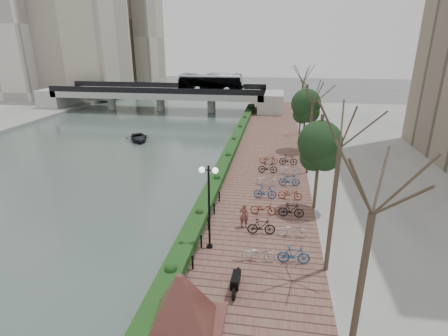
% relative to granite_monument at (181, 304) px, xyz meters
% --- Properties ---
extents(ground, '(220.00, 220.00, 0.00)m').
position_rel_granite_monument_xyz_m(ground, '(-1.92, 2.97, -1.84)').
color(ground, '#59595B').
rests_on(ground, ground).
extents(river_water, '(30.00, 130.00, 0.02)m').
position_rel_granite_monument_xyz_m(river_water, '(-16.92, 27.97, -1.83)').
color(river_water, '#475950').
rests_on(river_water, ground).
extents(promenade, '(8.00, 75.00, 0.50)m').
position_rel_granite_monument_xyz_m(promenade, '(2.08, 20.47, -1.59)').
color(promenade, brown).
rests_on(promenade, ground).
extents(inland_pavement, '(24.00, 75.00, 0.50)m').
position_rel_granite_monument_xyz_m(inland_pavement, '(18.08, 20.47, -1.59)').
color(inland_pavement, gray).
rests_on(inland_pavement, ground).
extents(hedge, '(1.10, 56.00, 0.60)m').
position_rel_granite_monument_xyz_m(hedge, '(-1.32, 22.97, -1.04)').
color(hedge, '#153914').
rests_on(hedge, promenade).
extents(chain_fence, '(0.10, 14.10, 0.70)m').
position_rel_granite_monument_xyz_m(chain_fence, '(-0.52, 4.97, -0.99)').
color(chain_fence, black).
rests_on(chain_fence, promenade).
extents(granite_monument, '(5.03, 5.03, 2.64)m').
position_rel_granite_monument_xyz_m(granite_monument, '(0.00, 0.00, 0.00)').
color(granite_monument, '#49281F').
rests_on(granite_monument, promenade).
extents(lamppost, '(1.02, 0.32, 4.81)m').
position_rel_granite_monument_xyz_m(lamppost, '(-0.07, 6.09, 2.14)').
color(lamppost, black).
rests_on(lamppost, promenade).
extents(motorcycle, '(0.55, 1.70, 1.06)m').
position_rel_granite_monument_xyz_m(motorcycle, '(1.80, 2.80, -0.80)').
color(motorcycle, black).
rests_on(motorcycle, promenade).
extents(pedestrian, '(0.61, 0.44, 1.57)m').
position_rel_granite_monument_xyz_m(pedestrian, '(1.58, 8.64, -0.55)').
color(pedestrian, brown).
rests_on(pedestrian, promenade).
extents(bicycle_parking, '(2.40, 17.32, 1.00)m').
position_rel_granite_monument_xyz_m(bicycle_parking, '(3.57, 13.08, -0.86)').
color(bicycle_parking, '#B7B8BC').
rests_on(bicycle_parking, promenade).
extents(street_trees, '(3.20, 37.12, 6.80)m').
position_rel_granite_monument_xyz_m(street_trees, '(6.08, 15.66, 1.85)').
color(street_trees, '#382D21').
rests_on(street_trees, promenade).
extents(bridge, '(36.00, 10.77, 6.50)m').
position_rel_granite_monument_xyz_m(bridge, '(-15.06, 47.97, 1.54)').
color(bridge, '#AFB0AA').
rests_on(bridge, ground).
extents(boat, '(4.49, 4.92, 0.83)m').
position_rel_granite_monument_xyz_m(boat, '(-13.11, 28.28, -1.40)').
color(boat, black).
rests_on(boat, river_water).
extents(far_buildings, '(35.00, 38.00, 38.00)m').
position_rel_granite_monument_xyz_m(far_buildings, '(-43.58, 68.89, 14.28)').
color(far_buildings, '#AEA991').
rests_on(far_buildings, far_bank).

